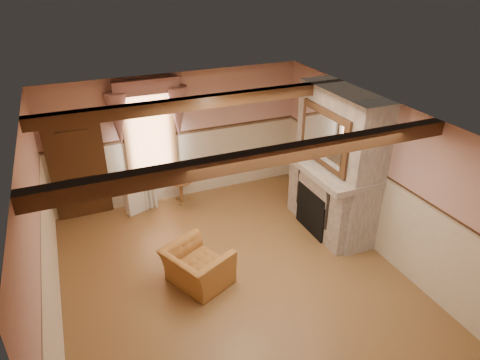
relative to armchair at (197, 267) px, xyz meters
name	(u,v)px	position (x,y,z in m)	size (l,w,h in m)	color
floor	(230,273)	(0.58, 0.00, -0.33)	(5.50, 6.00, 0.01)	brown
ceiling	(228,119)	(0.58, 0.00, 2.47)	(5.50, 6.00, 0.01)	silver
wall_back	(178,138)	(0.58, 3.00, 1.07)	(5.50, 0.02, 2.80)	tan
wall_front	(340,344)	(0.58, -3.00, 1.07)	(5.50, 0.02, 2.80)	tan
wall_left	(41,244)	(-2.17, 0.00, 1.07)	(0.02, 6.00, 2.80)	tan
wall_right	(372,173)	(3.33, 0.00, 1.07)	(0.02, 6.00, 2.80)	tan
wainscot	(230,237)	(0.58, 0.00, 0.42)	(5.50, 6.00, 1.50)	beige
chair_rail	(229,198)	(0.58, 0.00, 1.17)	(5.50, 6.00, 0.08)	black
firebox	(314,210)	(2.58, 0.60, 0.12)	(0.20, 0.95, 0.90)	black
armchair	(197,267)	(0.00, 0.00, 0.00)	(1.01, 0.88, 0.65)	#9E662D
side_table	(181,190)	(0.49, 2.70, -0.05)	(0.54, 0.54, 0.55)	brown
book_stack	(181,176)	(0.51, 2.68, 0.32)	(0.26, 0.32, 0.20)	#B7AD8C
radiator	(141,197)	(-0.40, 2.70, -0.03)	(0.70, 0.18, 0.60)	white
bowl	(324,157)	(2.83, 0.80, 1.14)	(0.36, 0.36, 0.09)	brown
mantel_clock	(307,143)	(2.83, 1.41, 1.19)	(0.14, 0.24, 0.20)	#2F1E0D
oil_lamp	(315,146)	(2.83, 1.13, 1.23)	(0.11, 0.11, 0.28)	gold
candle_red	(355,177)	(2.83, -0.16, 1.17)	(0.06, 0.06, 0.16)	#A71424
jar_yellow	(341,169)	(2.83, 0.23, 1.15)	(0.06, 0.06, 0.12)	gold
fireplace	(337,163)	(3.01, 0.60, 1.07)	(0.85, 2.00, 2.80)	gray
mantel	(329,166)	(2.83, 0.60, 1.03)	(1.05, 2.05, 0.12)	gray
overmantel_mirror	(324,137)	(2.64, 0.60, 1.64)	(0.06, 1.44, 1.04)	silver
door	(79,170)	(-1.52, 2.94, 0.72)	(1.10, 0.10, 2.10)	black
window	(150,131)	(-0.02, 2.97, 1.32)	(1.06, 0.08, 2.02)	white
window_drapes	(148,104)	(-0.02, 2.88, 1.92)	(1.30, 0.14, 1.40)	gray
ceiling_beam_front	(265,157)	(0.58, -1.20, 2.37)	(5.50, 0.18, 0.20)	black
ceiling_beam_back	(202,102)	(0.58, 1.20, 2.37)	(5.50, 0.18, 0.20)	black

